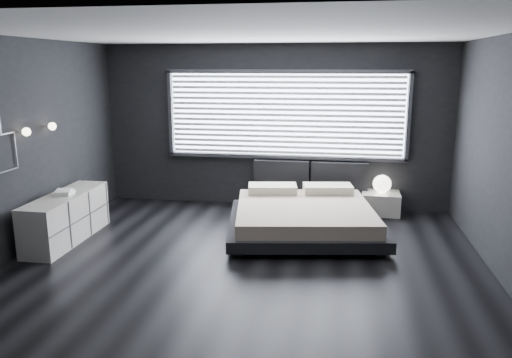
# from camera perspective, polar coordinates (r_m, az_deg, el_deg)

# --- Properties ---
(room) EXTENTS (6.04, 6.00, 2.80)m
(room) POSITION_cam_1_polar(r_m,az_deg,el_deg) (5.99, -1.33, 2.86)
(room) COLOR black
(room) RESTS_ON ground
(window) EXTENTS (4.14, 0.09, 1.52)m
(window) POSITION_cam_1_polar(r_m,az_deg,el_deg) (8.58, 3.36, 7.32)
(window) COLOR white
(window) RESTS_ON ground
(headboard) EXTENTS (1.96, 0.16, 0.52)m
(headboard) POSITION_cam_1_polar(r_m,az_deg,el_deg) (8.65, 6.20, 0.33)
(headboard) COLOR black
(headboard) RESTS_ON ground
(sconce_near) EXTENTS (0.18, 0.11, 0.11)m
(sconce_near) POSITION_cam_1_polar(r_m,az_deg,el_deg) (7.12, -24.78, 4.92)
(sconce_near) COLOR silver
(sconce_near) RESTS_ON ground
(sconce_far) EXTENTS (0.18, 0.11, 0.11)m
(sconce_far) POSITION_cam_1_polar(r_m,az_deg,el_deg) (7.62, -22.28, 5.60)
(sconce_far) COLOR silver
(sconce_far) RESTS_ON ground
(wall_art_lower) EXTENTS (0.01, 0.48, 0.48)m
(wall_art_lower) POSITION_cam_1_polar(r_m,az_deg,el_deg) (6.92, -26.84, 2.67)
(wall_art_lower) COLOR #47474C
(wall_art_lower) RESTS_ON ground
(bed) EXTENTS (2.47, 2.39, 0.56)m
(bed) POSITION_cam_1_polar(r_m,az_deg,el_deg) (7.42, 5.47, -4.25)
(bed) COLOR black
(bed) RESTS_ON ground
(nightstand) EXTENTS (0.64, 0.53, 0.36)m
(nightstand) POSITION_cam_1_polar(r_m,az_deg,el_deg) (8.63, 14.02, -2.67)
(nightstand) COLOR silver
(nightstand) RESTS_ON ground
(orb_lamp) EXTENTS (0.30, 0.30, 0.30)m
(orb_lamp) POSITION_cam_1_polar(r_m,az_deg,el_deg) (8.54, 14.21, -0.55)
(orb_lamp) COLOR white
(orb_lamp) RESTS_ON nightstand
(dresser) EXTENTS (0.49, 1.69, 0.67)m
(dresser) POSITION_cam_1_polar(r_m,az_deg,el_deg) (7.56, -20.82, -4.14)
(dresser) COLOR silver
(dresser) RESTS_ON ground
(book_stack) EXTENTS (0.30, 0.36, 0.06)m
(book_stack) POSITION_cam_1_polar(r_m,az_deg,el_deg) (7.49, -21.16, -1.42)
(book_stack) COLOR white
(book_stack) RESTS_ON dresser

